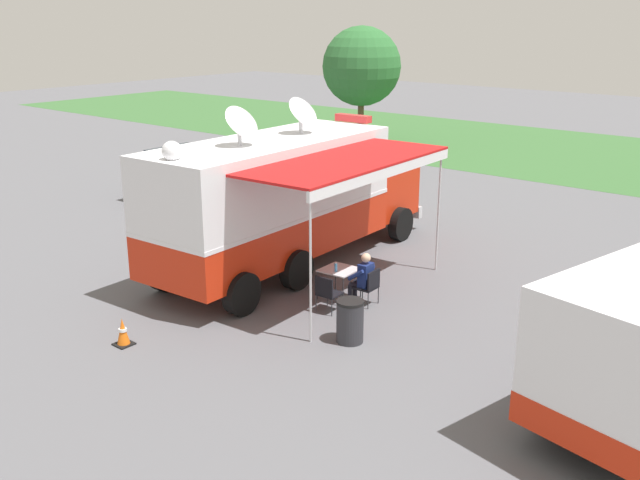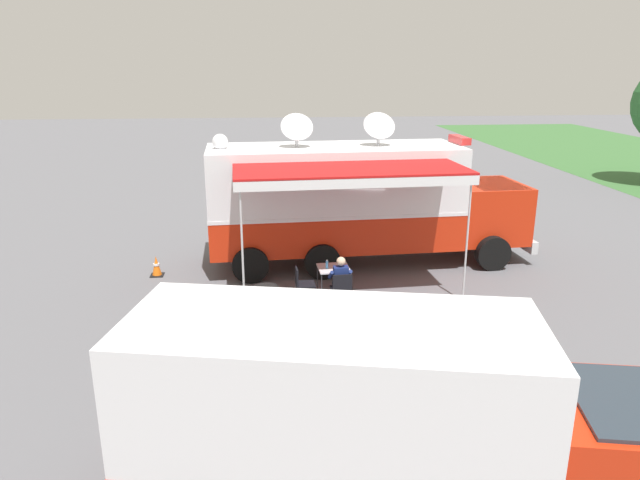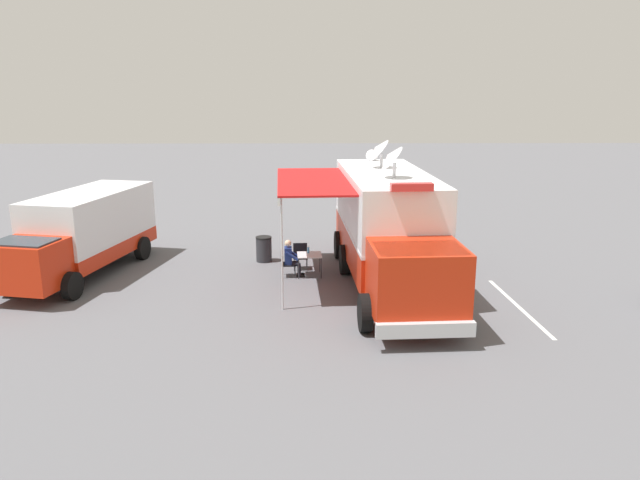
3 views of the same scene
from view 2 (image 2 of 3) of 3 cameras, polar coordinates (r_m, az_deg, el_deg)
The scene contains 12 objects.
ground_plane at distance 17.38m, azimuth 1.38°, elevation -2.26°, with size 100.00×100.00×0.00m, color #5B5B60.
lot_stripe at distance 21.18m, azimuth 7.71°, elevation 1.14°, with size 0.12×4.80×0.01m, color silver.
command_truck at distance 16.95m, azimuth 3.94°, elevation 4.06°, with size 5.27×9.61×4.53m.
folding_table at distance 14.82m, azimuth 1.36°, elevation -2.95°, with size 0.84×0.84×0.73m.
water_bottle at distance 14.71m, azimuth 0.69°, elevation -2.43°, with size 0.07×0.07×0.22m.
folding_chair_at_table at distance 14.14m, azimuth 2.14°, elevation -4.64°, with size 0.51×0.51×0.87m.
folding_chair_beside_table at distance 14.51m, azimuth -1.84°, elevation -4.07°, with size 0.51×0.51×0.87m.
seated_responder at distance 14.27m, azimuth 2.01°, elevation -3.85°, with size 0.68×0.57×1.25m.
trash_bin at distance 13.28m, azimuth -5.34°, elevation -6.47°, with size 0.57×0.57×0.91m.
traffic_cone at distance 16.88m, azimuth -15.86°, elevation -2.51°, with size 0.36×0.36×0.58m.
support_truck at distance 7.76m, azimuth 5.26°, elevation -17.05°, with size 3.40×7.07×2.70m.
car_behind_truck at distance 25.94m, azimuth 8.49°, elevation 6.02°, with size 2.16×4.28×1.76m.
Camera 2 is at (16.30, -1.89, 5.72)m, focal length 32.37 mm.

